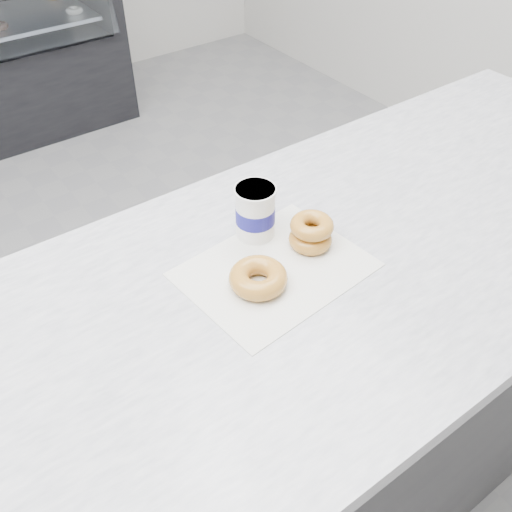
{
  "coord_description": "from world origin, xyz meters",
  "views": [
    {
      "loc": [
        -0.07,
        -1.19,
        1.64
      ],
      "look_at": [
        0.4,
        -0.53,
        0.92
      ],
      "focal_mm": 40.0,
      "sensor_mm": 36.0,
      "label": 1
    }
  ],
  "objects": [
    {
      "name": "coffee_cup",
      "position": [
        0.46,
        -0.45,
        0.96
      ],
      "size": [
        0.1,
        0.1,
        0.11
      ],
      "rotation": [
        0.0,
        0.0,
        -0.28
      ],
      "color": "white",
      "rests_on": "counter"
    },
    {
      "name": "donut_stack",
      "position": [
        0.53,
        -0.55,
        0.93
      ],
      "size": [
        0.12,
        0.12,
        0.06
      ],
      "color": "#CF8A39",
      "rests_on": "wax_paper"
    },
    {
      "name": "wax_paper",
      "position": [
        0.43,
        -0.56,
        0.9
      ],
      "size": [
        0.36,
        0.29,
        0.0
      ],
      "primitive_type": "cube",
      "rotation": [
        0.0,
        0.0,
        0.09
      ],
      "color": "silver",
      "rests_on": "counter"
    },
    {
      "name": "donut_single",
      "position": [
        0.37,
        -0.58,
        0.92
      ],
      "size": [
        0.14,
        0.14,
        0.04
      ],
      "primitive_type": "torus",
      "rotation": [
        0.0,
        0.0,
        0.44
      ],
      "color": "#CF8A39",
      "rests_on": "wax_paper"
    },
    {
      "name": "ground",
      "position": [
        0.0,
        0.0,
        0.0
      ],
      "size": [
        5.0,
        5.0,
        0.0
      ],
      "primitive_type": "plane",
      "color": "gray",
      "rests_on": "ground"
    }
  ]
}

